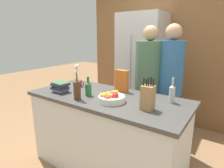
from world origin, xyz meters
TOP-DOWN VIEW (x-y plane):
  - ground_plane at (0.00, 0.00)m, footprint 14.00×14.00m
  - kitchen_island at (0.00, 0.00)m, footprint 1.84×0.82m
  - back_wall_wood at (0.00, 1.77)m, footprint 3.04×0.12m
  - refrigerator at (-0.26, 1.41)m, footprint 0.76×0.62m
  - fruit_bowl at (0.16, -0.13)m, footprint 0.28×0.28m
  - knife_block at (0.55, -0.11)m, footprint 0.11×0.10m
  - flower_vase at (-0.19, -0.27)m, footprint 0.08×0.08m
  - cereal_box at (0.04, 0.26)m, footprint 0.18×0.07m
  - coffee_mug at (-0.54, 0.12)m, footprint 0.11×0.08m
  - book_stack at (-0.55, -0.20)m, footprint 0.21×0.17m
  - bottle_oil at (-0.18, -0.11)m, footprint 0.07×0.07m
  - bottle_vinegar at (0.67, 0.20)m, footprint 0.06×0.06m
  - person_at_sink at (0.20, 0.70)m, footprint 0.38×0.38m
  - person_in_blue at (0.47, 0.76)m, footprint 0.32×0.32m

SIDE VIEW (x-z plane):
  - ground_plane at x=0.00m, z-range 0.00..0.00m
  - kitchen_island at x=0.00m, z-range 0.00..0.92m
  - person_at_sink at x=0.20m, z-range 0.10..1.82m
  - fruit_bowl at x=0.16m, z-range 0.90..1.02m
  - coffee_mug at x=-0.54m, z-range 0.92..1.01m
  - refrigerator at x=-0.26m, z-range 0.00..1.96m
  - person_in_blue at x=0.47m, z-range 0.12..1.84m
  - book_stack at x=-0.55m, z-range 0.92..1.04m
  - bottle_oil at x=-0.18m, z-range 0.89..1.11m
  - bottle_vinegar at x=0.67m, z-range 0.89..1.15m
  - knife_block at x=0.55m, z-range 0.88..1.19m
  - flower_vase at x=-0.19m, z-range 0.86..1.24m
  - cereal_box at x=0.04m, z-range 0.92..1.18m
  - back_wall_wood at x=0.00m, z-range 0.00..2.60m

